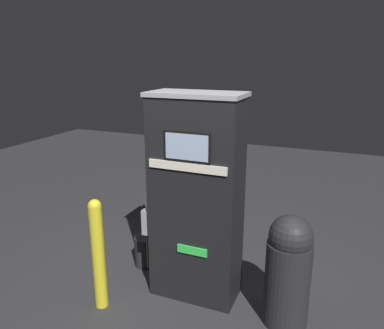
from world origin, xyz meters
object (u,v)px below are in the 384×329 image
object	(u,v)px
safety_bollard	(98,252)
trash_bin	(288,270)
squeegee_bucket	(145,251)
gas_pump	(196,199)

from	to	relation	value
safety_bollard	trash_bin	world-z (taller)	safety_bollard
trash_bin	squeegee_bucket	size ratio (longest dim) A/B	1.35
safety_bollard	gas_pump	bearing A→B (deg)	36.35
gas_pump	trash_bin	bearing A→B (deg)	-6.61
trash_bin	squeegee_bucket	distance (m)	1.73
gas_pump	trash_bin	world-z (taller)	gas_pump
safety_bollard	squeegee_bucket	world-z (taller)	safety_bollard
trash_bin	squeegee_bucket	xyz separation A→B (m)	(-1.66, 0.35, -0.36)
trash_bin	safety_bollard	bearing A→B (deg)	-164.91
gas_pump	safety_bollard	xyz separation A→B (m)	(-0.76, -0.56, -0.44)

